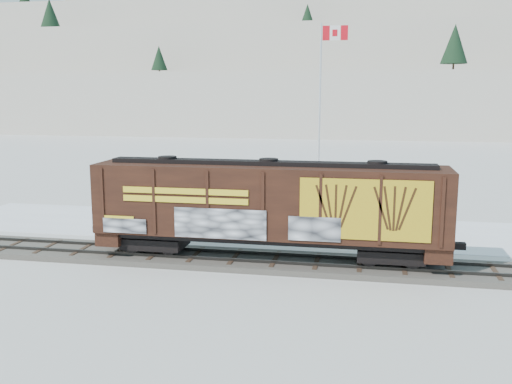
% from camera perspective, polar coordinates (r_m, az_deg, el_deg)
% --- Properties ---
extents(ground, '(500.00, 500.00, 0.00)m').
position_cam_1_polar(ground, '(28.09, -2.13, -7.06)').
color(ground, white).
rests_on(ground, ground).
extents(rail_track, '(50.00, 3.40, 0.43)m').
position_cam_1_polar(rail_track, '(28.05, -2.13, -6.77)').
color(rail_track, '#59544C').
rests_on(rail_track, ground).
extents(parking_strip, '(40.00, 8.00, 0.03)m').
position_cam_1_polar(parking_strip, '(35.18, 0.63, -3.53)').
color(parking_strip, white).
rests_on(parking_strip, ground).
extents(hillside, '(360.00, 110.00, 93.00)m').
position_cam_1_polar(hillside, '(166.19, 9.00, 11.93)').
color(hillside, white).
rests_on(hillside, ground).
extents(hopper_railcar, '(16.63, 3.06, 4.61)m').
position_cam_1_polar(hopper_railcar, '(27.04, 1.27, -1.20)').
color(hopper_railcar, black).
rests_on(hopper_railcar, rail_track).
extents(flagpole, '(2.30, 0.90, 12.97)m').
position_cam_1_polar(flagpole, '(41.31, 6.48, 5.28)').
color(flagpole, silver).
rests_on(flagpole, ground).
extents(car_silver, '(4.50, 3.21, 1.42)m').
position_cam_1_polar(car_silver, '(33.77, -3.95, -2.86)').
color(car_silver, '#ADB0B4').
rests_on(car_silver, parking_strip).
extents(car_white, '(5.21, 3.43, 1.62)m').
position_cam_1_polar(car_white, '(35.55, 5.17, -2.07)').
color(car_white, silver).
rests_on(car_white, parking_strip).
extents(car_dark, '(4.53, 2.92, 1.22)m').
position_cam_1_polar(car_dark, '(34.45, 6.92, -2.83)').
color(car_dark, black).
rests_on(car_dark, parking_strip).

